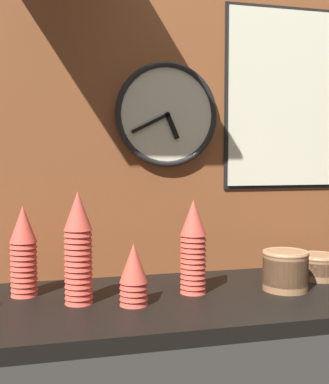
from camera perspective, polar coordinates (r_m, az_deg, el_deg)
ground_plane at (r=1.39m, az=1.21°, el=-12.91°), size 1.60×0.56×0.04m
wall_tiled_back at (r=1.59m, az=-1.30°, el=9.13°), size 1.60×0.03×1.05m
cup_stack_center_left at (r=1.29m, az=-10.18°, el=-6.51°), size 0.07×0.07×0.30m
cup_stack_center_right at (r=1.37m, az=3.42°, el=-6.45°), size 0.07×0.07×0.27m
cup_stack_center at (r=1.27m, az=-3.68°, el=-9.70°), size 0.07×0.07×0.16m
cup_stack_left at (r=1.40m, az=-16.37°, el=-6.71°), size 0.07×0.07×0.25m
bowl_stack_far_right at (r=1.62m, az=17.74°, el=-8.30°), size 0.13×0.13×0.08m
bowl_stack_right at (r=1.46m, az=14.13°, el=-8.87°), size 0.13×0.13×0.12m
wall_clock at (r=1.57m, az=0.28°, el=9.14°), size 0.34×0.03×0.34m
menu_board at (r=1.73m, az=13.84°, el=10.72°), size 0.42×0.01×0.62m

